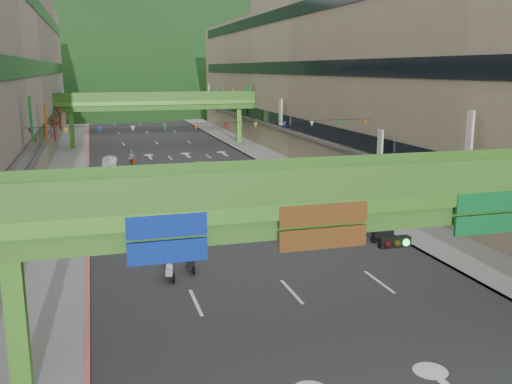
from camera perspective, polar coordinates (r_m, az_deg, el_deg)
road_slab at (r=62.82m, az=-8.09°, el=2.85°), size 18.00×140.00×0.02m
sidewalk_left at (r=62.29m, az=-18.16°, el=2.34°), size 4.00×140.00×0.15m
sidewalk_right at (r=65.21m, az=1.54°, el=3.37°), size 4.00×140.00×0.15m
curb_left at (r=62.24m, az=-16.42°, el=2.46°), size 0.20×140.00×0.18m
curb_right at (r=64.66m, az=-0.07°, el=3.31°), size 0.20×140.00×0.18m
building_row_right at (r=67.25m, az=8.17°, el=11.55°), size 12.80×95.00×19.00m
overpass_near at (r=19.87m, az=12.74°, el=-2.47°), size 28.00×12.27×7.10m
overpass_far at (r=77.03m, az=-9.80°, el=8.55°), size 28.00×2.20×7.10m
hill_left at (r=171.84m, az=-18.37°, el=8.26°), size 168.00×140.00×112.00m
hill_right at (r=194.58m, az=-6.18°, el=9.20°), size 208.00×176.00×128.00m
bunting_string at (r=42.48m, az=-4.50°, el=6.56°), size 26.00×0.36×0.47m
scooter_rider_near at (r=29.36m, az=-6.57°, el=-6.16°), size 0.65×1.60×1.98m
scooter_rider_mid at (r=50.16m, az=-3.00°, el=1.66°), size 0.76×1.60×1.85m
scooter_rider_left at (r=28.28m, az=-8.65°, el=-6.51°), size 1.15×1.59×2.21m
scooter_rider_far at (r=61.32m, az=-12.31°, el=3.31°), size 0.77×1.60×1.84m
parked_scooter_row at (r=39.51m, az=8.80°, el=-1.99°), size 1.60×11.55×1.08m
car_silver at (r=59.54m, az=-14.39°, el=2.71°), size 1.74×4.13×1.33m
car_yellow at (r=56.42m, az=-5.45°, el=2.48°), size 1.68×3.72×1.24m
pedestrian_dark at (r=48.32m, az=9.58°, el=0.88°), size 0.94×0.51×1.52m
pedestrian_blue at (r=47.68m, az=9.78°, el=0.87°), size 0.97×0.86×1.76m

